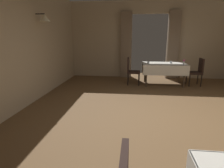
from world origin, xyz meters
TOP-DOWN VIEW (x-y plane):
  - ground at (0.00, 0.00)m, footprint 10.08×10.08m
  - wall_left at (-3.20, 0.00)m, footprint 0.49×8.40m
  - wall_back at (0.00, 4.18)m, footprint 6.40×0.27m
  - dining_table_mid at (0.44, 2.91)m, footprint 1.46×0.94m
  - chair_mid_right at (1.56, 2.95)m, footprint 0.44×0.44m
  - chair_mid_left at (-0.67, 2.87)m, footprint 0.44×0.44m
  - flower_vase_mid at (1.01, 2.61)m, footprint 0.07×0.07m
  - glass_mid_b at (0.67, 2.96)m, footprint 0.07×0.07m
  - glass_mid_c at (-0.10, 2.82)m, footprint 0.07×0.07m

SIDE VIEW (x-z plane):
  - ground at x=0.00m, z-range 0.00..0.00m
  - chair_mid_right at x=1.56m, z-range 0.05..0.98m
  - chair_mid_left at x=-0.67m, z-range 0.05..0.98m
  - dining_table_mid at x=0.44m, z-range 0.27..1.02m
  - glass_mid_c at x=-0.10m, z-range 0.75..0.83m
  - glass_mid_b at x=0.67m, z-range 0.75..0.83m
  - flower_vase_mid at x=1.01m, z-range 0.76..0.94m
  - wall_left at x=-3.20m, z-range 0.00..3.00m
  - wall_back at x=0.00m, z-range 0.02..3.02m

